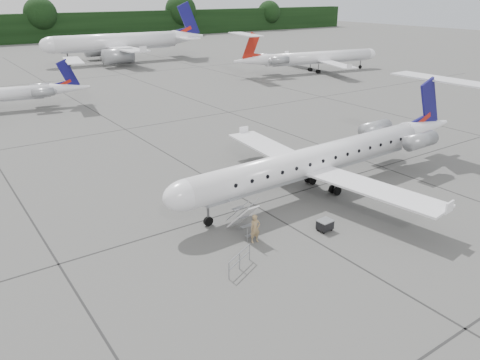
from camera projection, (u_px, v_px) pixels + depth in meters
ground at (350, 207)px, 32.45m from camera, size 320.00×320.00×0.00m
treeline at (1, 30)px, 129.87m from camera, size 260.00×4.00×8.00m
main_regional_jet at (316, 147)px, 33.63m from camera, size 27.99×20.48×7.06m
airstair at (243, 218)px, 28.48m from camera, size 0.90×2.24×2.21m
passenger at (255, 229)px, 27.62m from camera, size 0.70×0.51×1.77m
safety_railing at (240, 261)px, 25.01m from camera, size 2.03×1.01×1.00m
baggage_cart at (325, 225)px, 29.14m from camera, size 0.92×0.76×0.77m
bg_narrowbody at (116, 33)px, 96.13m from camera, size 33.82×25.24×11.69m
bg_regional_right at (320, 51)px, 85.36m from camera, size 31.40×25.00×7.42m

